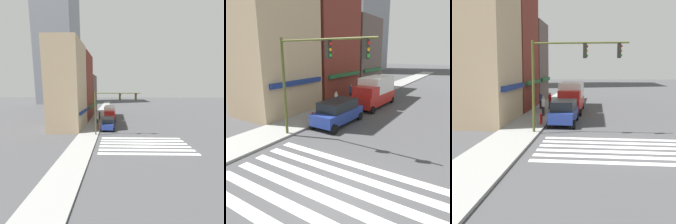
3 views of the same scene
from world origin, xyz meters
The scene contains 12 objects.
ground_plane centered at (0.00, 0.00, 0.00)m, with size 200.00×200.00×0.00m, color #424244.
sidewalk_left centered at (0.00, 7.50, 0.07)m, with size 120.00×3.00×0.15m.
crosswalk_stripes centered at (0.00, 0.00, 0.00)m, with size 5.54×10.80×0.01m.
storefront_row centered at (14.78, 11.50, 6.64)m, with size 23.02×5.30×14.36m.
tower_distant centered at (55.85, 29.96, 34.36)m, with size 18.92×15.92×68.72m.
traffic_signal centered at (3.66, 4.04, 4.70)m, with size 0.32×6.45×6.39m.
suv_blue centered at (7.51, 4.70, 1.03)m, with size 4.75×2.12×1.94m.
box_truck_red centered at (14.59, 4.70, 1.59)m, with size 6.26×2.42×3.04m.
pedestrian_red_jacket centered at (15.28, 7.04, 1.07)m, with size 0.32×0.32×1.77m.
pedestrian_white_shirt centered at (10.76, 6.96, 1.07)m, with size 0.32×0.32×1.77m.
pedestrian_blue_shirt centered at (15.55, 8.06, 1.07)m, with size 0.32×0.32×1.77m.
fire_hydrant centered at (6.54, 6.40, 0.61)m, with size 0.24×0.24×0.84m.
Camera 1 is at (-17.48, 3.52, 6.81)m, focal length 24.00 mm.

